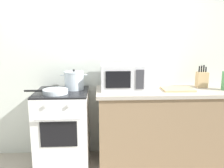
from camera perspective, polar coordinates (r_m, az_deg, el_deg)
The scene contains 9 objects.
back_wall at distance 3.08m, azimuth 0.88°, elevation 5.94°, with size 4.40×0.10×2.50m, color silver.
lower_cabinet_right at distance 3.04m, azimuth 12.84°, elevation -10.20°, with size 1.64×0.56×0.88m, color #8C7051.
countertop_right at distance 2.90m, azimuth 13.24°, elevation -1.72°, with size 1.70×0.60×0.04m, color #ADA393.
stove at distance 2.94m, azimuth -11.64°, elevation -10.50°, with size 0.60×0.64×0.92m.
stock_pot at distance 2.86m, azimuth -9.08°, elevation 0.87°, with size 0.32×0.24×0.24m.
frying_pan at distance 2.70m, azimuth -13.58°, elevation -1.74°, with size 0.48×0.28×0.05m.
microwave at distance 2.82m, azimuth 2.41°, elevation 1.73°, with size 0.50×0.37×0.30m.
cutting_board at distance 2.91m, azimuth 15.46°, elevation -1.19°, with size 0.36×0.26×0.02m, color tan.
knife_block at distance 3.15m, azimuth 20.79°, elevation 1.06°, with size 0.13×0.10×0.28m.
Camera 1 is at (0.09, -2.09, 1.55)m, focal length 38.04 mm.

